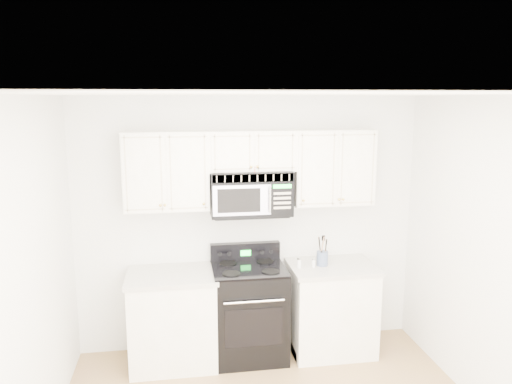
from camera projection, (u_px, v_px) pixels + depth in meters
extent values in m
cube|color=white|center=(288.00, 94.00, 3.20)|extent=(3.50, 3.50, 0.01)
cube|color=white|center=(249.00, 224.00, 5.14)|extent=(3.50, 0.01, 2.60)
cube|color=white|center=(17.00, 302.00, 3.17)|extent=(0.01, 3.50, 2.60)
cube|color=white|center=(173.00, 320.00, 4.87)|extent=(0.82, 0.63, 0.88)
cube|color=beige|center=(172.00, 275.00, 4.78)|extent=(0.86, 0.65, 0.04)
cube|color=black|center=(174.00, 355.00, 4.98)|extent=(0.82, 0.55, 0.10)
cube|color=white|center=(331.00, 309.00, 5.12)|extent=(0.82, 0.63, 0.88)
cube|color=beige|center=(332.00, 267.00, 5.03)|extent=(0.86, 0.65, 0.04)
cube|color=black|center=(329.00, 343.00, 5.23)|extent=(0.82, 0.55, 0.10)
cube|color=black|center=(249.00, 313.00, 4.99)|extent=(0.72, 0.62, 0.92)
cube|color=black|center=(254.00, 328.00, 4.69)|extent=(0.55, 0.01, 0.38)
cylinder|color=silver|center=(254.00, 302.00, 4.61)|extent=(0.57, 0.02, 0.02)
cube|color=black|center=(249.00, 269.00, 4.90)|extent=(0.72, 0.62, 0.02)
cube|color=black|center=(245.00, 252.00, 5.14)|extent=(0.72, 0.08, 0.19)
cube|color=#1AF83B|center=(246.00, 253.00, 5.10)|extent=(0.10, 0.00, 0.06)
cube|color=white|center=(166.00, 171.00, 4.74)|extent=(0.80, 0.33, 0.75)
cube|color=white|center=(332.00, 167.00, 4.99)|extent=(0.80, 0.33, 0.75)
cube|color=white|center=(251.00, 150.00, 4.83)|extent=(0.84, 0.33, 0.39)
sphere|color=gold|center=(165.00, 205.00, 4.61)|extent=(0.03, 0.03, 0.03)
sphere|color=gold|center=(204.00, 204.00, 4.67)|extent=(0.03, 0.03, 0.03)
sphere|color=gold|center=(303.00, 201.00, 4.81)|extent=(0.03, 0.03, 0.03)
sphere|color=gold|center=(339.00, 199.00, 4.87)|extent=(0.03, 0.03, 0.03)
sphere|color=gold|center=(251.00, 167.00, 4.67)|extent=(0.03, 0.03, 0.03)
sphere|color=gold|center=(258.00, 167.00, 4.68)|extent=(0.03, 0.03, 0.03)
cylinder|color=#BC0A06|center=(255.00, 173.00, 4.69)|extent=(0.01, 0.00, 0.11)
sphere|color=gold|center=(255.00, 179.00, 4.70)|extent=(0.04, 0.04, 0.04)
cube|color=black|center=(250.00, 192.00, 4.88)|extent=(0.79, 0.39, 0.43)
cube|color=beige|center=(253.00, 178.00, 4.66)|extent=(0.77, 0.01, 0.08)
cube|color=#9A99A8|center=(242.00, 200.00, 4.67)|extent=(0.55, 0.01, 0.29)
cube|color=black|center=(239.00, 201.00, 4.66)|extent=(0.41, 0.01, 0.23)
cube|color=black|center=(282.00, 199.00, 4.73)|extent=(0.22, 0.01, 0.29)
cube|color=#1AF83B|center=(282.00, 186.00, 4.70)|extent=(0.18, 0.00, 0.04)
cylinder|color=silver|center=(270.00, 200.00, 4.68)|extent=(0.02, 0.02, 0.25)
cylinder|color=slate|center=(322.00, 258.00, 5.00)|extent=(0.12, 0.12, 0.14)
cylinder|color=#A27655|center=(325.00, 251.00, 4.99)|extent=(0.01, 0.01, 0.25)
cylinder|color=black|center=(320.00, 250.00, 5.01)|extent=(0.01, 0.01, 0.27)
cylinder|color=#A27655|center=(322.00, 250.00, 4.96)|extent=(0.01, 0.01, 0.29)
cylinder|color=black|center=(325.00, 251.00, 4.99)|extent=(0.01, 0.01, 0.25)
cylinder|color=#A27655|center=(320.00, 250.00, 5.01)|extent=(0.01, 0.01, 0.27)
cylinder|color=black|center=(322.00, 250.00, 4.96)|extent=(0.01, 0.01, 0.29)
cylinder|color=#A27655|center=(325.00, 251.00, 4.99)|extent=(0.01, 0.01, 0.25)
cylinder|color=silver|center=(299.00, 263.00, 4.93)|extent=(0.04, 0.04, 0.09)
cylinder|color=silver|center=(299.00, 258.00, 4.93)|extent=(0.04, 0.04, 0.02)
cylinder|color=silver|center=(314.00, 263.00, 4.95)|extent=(0.04, 0.04, 0.07)
cylinder|color=silver|center=(314.00, 259.00, 4.95)|extent=(0.04, 0.04, 0.01)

